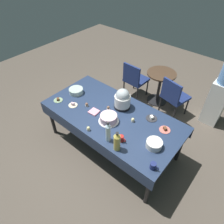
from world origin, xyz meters
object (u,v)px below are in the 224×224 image
Objects in this scene: potluck_table at (112,117)px; soda_bottle_water at (108,132)px; dessert_plate_charcoal at (152,118)px; cupcake_cocoa at (108,108)px; glass_salad_bowl at (76,91)px; soda_bottle_ginger_ale at (117,142)px; coffee_mug_red at (121,139)px; cupcake_berry at (133,120)px; cupcake_rose at (88,129)px; maroon_chair_left at (134,78)px; slow_cooker at (122,99)px; frosted_layer_cake at (109,118)px; dessert_plate_sage at (58,100)px; round_cafe_table at (160,82)px; dessert_plate_cream at (73,105)px; dessert_plate_coral at (165,129)px; coffee_mug_navy at (153,166)px; ceramic_snack_bowl at (154,144)px; cupcake_mint at (87,105)px; water_cooler at (219,97)px; maroon_chair_right at (174,95)px.

potluck_table is 0.56m from soda_bottle_water.
cupcake_cocoa is at bearing -157.18° from dessert_plate_charcoal.
glass_salad_bowl is 0.79× the size of soda_bottle_ginger_ale.
cupcake_berry is at bearing 104.03° from coffee_mug_red.
cupcake_rose is 1.96m from maroon_chair_left.
frosted_layer_cake is at bearing -82.75° from slow_cooker.
dessert_plate_sage is 2.15m from round_cafe_table.
round_cafe_table is (0.58, 1.88, -0.27)m from dessert_plate_cream.
dessert_plate_coral is 1.49m from dessert_plate_cream.
slow_cooker is 0.72m from cupcake_rose.
coffee_mug_red is at bearing -52.69° from slow_cooker.
coffee_mug_red is 0.97× the size of coffee_mug_navy.
dessert_plate_coral is 1.06× the size of dessert_plate_sage.
potluck_table is at bearing 135.84° from soda_bottle_ginger_ale.
cupcake_rose is at bearing -89.77° from round_cafe_table.
frosted_layer_cake is 0.91m from glass_salad_bowl.
cupcake_mint is at bearing 179.95° from ceramic_snack_bowl.
coffee_mug_red is (0.14, 0.10, -0.11)m from soda_bottle_water.
coffee_mug_red is at bearing -97.20° from dessert_plate_charcoal.
cupcake_cocoa is 0.08× the size of maroon_chair_left.
ceramic_snack_bowl is 0.25× the size of maroon_chair_left.
soda_bottle_water is (0.29, -0.42, 0.22)m from potluck_table.
soda_bottle_ginger_ale is 2.17m from maroon_chair_left.
soda_bottle_ginger_ale is 0.53m from coffee_mug_navy.
coffee_mug_navy is at bearing -72.78° from dessert_plate_coral.
cupcake_berry is at bearing -75.98° from round_cafe_table.
glass_salad_bowl is 0.29× the size of maroon_chair_left.
potluck_table is at bearing -22.54° from cupcake_cocoa.
soda_bottle_ginger_ale is at bearing -11.39° from soda_bottle_water.
coffee_mug_red reaches higher than dessert_plate_charcoal.
potluck_table is at bearing 21.59° from dessert_plate_cream.
coffee_mug_navy reaches higher than cupcake_mint.
glass_salad_bowl is 0.42m from cupcake_mint.
maroon_chair_left reaches higher than coffee_mug_navy.
slow_cooker is at bearing 179.89° from dessert_plate_coral.
dessert_plate_coral is 0.13× the size of water_cooler.
cupcake_berry is 1.00× the size of cupcake_rose.
maroon_chair_right reaches higher than glass_salad_bowl.
coffee_mug_navy is 0.16× the size of round_cafe_table.
cupcake_mint is (-0.44, -0.11, 0.09)m from potluck_table.
coffee_mug_red is 0.13× the size of maroon_chair_right.
dessert_plate_cream is at bearing -160.98° from dessert_plate_coral.
cupcake_cocoa is 2.11m from water_cooler.
cupcake_rose is 2.51m from water_cooler.
ceramic_snack_bowl reaches higher than dessert_plate_cream.
slow_cooker is 0.72m from soda_bottle_water.
frosted_layer_cake is 0.40m from slow_cooker.
coffee_mug_red reaches higher than cupcake_berry.
glass_salad_bowl is at bearing -131.34° from maroon_chair_right.
dessert_plate_charcoal is 0.20× the size of maroon_chair_left.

